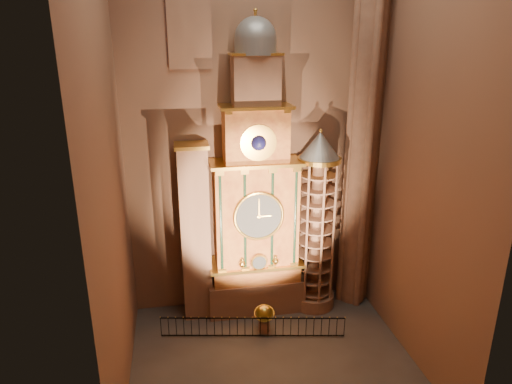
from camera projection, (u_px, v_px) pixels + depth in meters
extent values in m
plane|color=#383330|center=(273.00, 361.00, 22.90)|extent=(14.00, 14.00, 0.00)
plane|color=brown|center=(252.00, 123.00, 24.96)|extent=(22.00, 0.00, 22.00)
plane|color=brown|center=(105.00, 155.00, 18.19)|extent=(0.00, 22.00, 22.00)
plane|color=brown|center=(428.00, 141.00, 20.54)|extent=(0.00, 22.00, 22.00)
cube|color=#8C634C|center=(255.00, 292.00, 27.24)|extent=(5.60, 2.20, 2.00)
cube|color=brown|center=(255.00, 270.00, 26.76)|extent=(5.00, 2.00, 1.00)
cube|color=gold|center=(256.00, 262.00, 26.53)|extent=(5.40, 2.30, 0.18)
cube|color=brown|center=(255.00, 214.00, 25.63)|extent=(4.60, 2.00, 6.00)
cylinder|color=black|center=(221.00, 223.00, 24.49)|extent=(0.32, 0.32, 5.60)
cylinder|color=black|center=(245.00, 221.00, 24.70)|extent=(0.32, 0.32, 5.60)
cylinder|color=black|center=(272.00, 219.00, 24.96)|extent=(0.32, 0.32, 5.60)
cylinder|color=black|center=(295.00, 218.00, 25.17)|extent=(0.32, 0.32, 5.60)
cube|color=gold|center=(256.00, 162.00, 24.61)|extent=(5.00, 2.25, 0.18)
cylinder|color=#2D3033|center=(259.00, 216.00, 24.59)|extent=(2.60, 0.12, 2.60)
torus|color=gold|center=(259.00, 216.00, 24.55)|extent=(2.80, 0.16, 2.80)
cylinder|color=gold|center=(259.00, 262.00, 25.32)|extent=(0.90, 0.10, 0.90)
sphere|color=gold|center=(242.00, 264.00, 25.23)|extent=(0.36, 0.36, 0.36)
sphere|color=gold|center=(276.00, 261.00, 25.54)|extent=(0.36, 0.36, 0.36)
cube|color=brown|center=(255.00, 136.00, 24.19)|extent=(3.40, 1.80, 3.00)
sphere|color=#0B0C39|center=(259.00, 143.00, 23.40)|extent=(0.80, 0.80, 0.80)
cube|color=gold|center=(256.00, 106.00, 23.64)|extent=(3.80, 2.00, 0.15)
cube|color=#8C634C|center=(255.00, 82.00, 23.29)|extent=(2.40, 1.60, 2.60)
sphere|color=slate|center=(255.00, 38.00, 22.61)|extent=(2.10, 2.10, 2.10)
cylinder|color=gold|center=(255.00, 19.00, 22.32)|extent=(0.14, 0.14, 0.80)
cube|color=#8C634C|center=(195.00, 235.00, 25.38)|extent=(1.60, 1.40, 10.00)
cube|color=gold|center=(197.00, 271.00, 25.63)|extent=(1.35, 0.10, 2.10)
cube|color=#4B1A14|center=(197.00, 271.00, 25.58)|extent=(1.05, 0.04, 1.75)
cube|color=gold|center=(195.00, 228.00, 24.80)|extent=(1.35, 0.10, 2.10)
cube|color=#4B1A14|center=(195.00, 229.00, 24.74)|extent=(1.05, 0.04, 1.75)
cube|color=gold|center=(193.00, 183.00, 23.96)|extent=(1.35, 0.10, 2.10)
cube|color=#4B1A14|center=(193.00, 183.00, 23.91)|extent=(1.05, 0.04, 1.75)
cube|color=gold|center=(191.00, 146.00, 23.75)|extent=(1.80, 1.60, 0.20)
cylinder|color=#8C634C|center=(313.00, 298.00, 27.74)|extent=(2.50, 2.50, 0.80)
cylinder|color=#8C634C|center=(316.00, 230.00, 26.29)|extent=(0.70, 0.70, 8.20)
cylinder|color=gold|center=(319.00, 160.00, 24.94)|extent=(2.40, 2.40, 0.25)
cone|color=slate|center=(320.00, 145.00, 24.69)|extent=(2.30, 2.30, 1.50)
sphere|color=gold|center=(321.00, 131.00, 24.43)|extent=(0.20, 0.20, 0.20)
cylinder|color=#8C634C|center=(365.00, 123.00, 25.05)|extent=(1.60, 1.60, 22.00)
cylinder|color=#8C634C|center=(378.00, 122.00, 25.18)|extent=(0.44, 0.44, 22.00)
cylinder|color=#8C634C|center=(351.00, 123.00, 24.91)|extent=(0.44, 0.44, 22.00)
cylinder|color=#8C634C|center=(359.00, 120.00, 25.79)|extent=(0.44, 0.44, 22.00)
cylinder|color=#8C634C|center=(371.00, 125.00, 24.30)|extent=(0.44, 0.44, 22.00)
cube|color=navy|center=(189.00, 15.00, 22.60)|extent=(2.00, 0.10, 5.00)
cube|color=#8C634C|center=(189.00, 15.00, 22.54)|extent=(2.20, 0.06, 5.20)
cylinder|color=#8C634C|center=(264.00, 326.00, 25.13)|extent=(0.61, 0.61, 0.71)
sphere|color=#B59633|center=(264.00, 313.00, 24.87)|extent=(0.92, 0.92, 0.92)
torus|color=#B59633|center=(264.00, 313.00, 24.87)|extent=(1.32, 1.27, 0.49)
cube|color=black|center=(253.00, 318.00, 24.38)|extent=(9.75, 1.82, 0.05)
cube|color=black|center=(253.00, 336.00, 24.73)|extent=(9.75, 1.82, 0.05)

